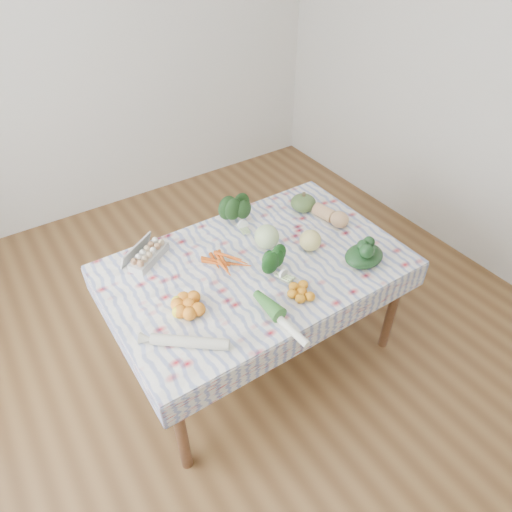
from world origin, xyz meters
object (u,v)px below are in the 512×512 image
at_px(dining_table, 256,275).
at_px(butternut_squash, 331,214).
at_px(cabbage, 267,237).
at_px(kabocha_squash, 303,203).
at_px(grapefruit, 310,240).
at_px(egg_carton, 149,255).

bearing_deg(dining_table, butternut_squash, 7.16).
bearing_deg(butternut_squash, cabbage, 167.62).
bearing_deg(kabocha_squash, dining_table, -153.26).
xyz_separation_m(cabbage, butternut_squash, (0.48, -0.02, -0.02)).
relative_size(dining_table, grapefruit, 12.62).
bearing_deg(cabbage, kabocha_squash, 23.82).
relative_size(dining_table, egg_carton, 6.01).
relative_size(butternut_squash, grapefruit, 1.89).
bearing_deg(grapefruit, egg_carton, 152.60).
bearing_deg(dining_table, egg_carton, 143.30).
xyz_separation_m(dining_table, kabocha_squash, (0.55, 0.28, 0.14)).
distance_m(kabocha_squash, grapefruit, 0.41).
xyz_separation_m(dining_table, cabbage, (0.14, 0.10, 0.16)).
distance_m(dining_table, cabbage, 0.23).
xyz_separation_m(dining_table, butternut_squash, (0.62, 0.08, 0.14)).
bearing_deg(egg_carton, butternut_squash, -46.81).
distance_m(dining_table, butternut_squash, 0.64).
relative_size(egg_carton, kabocha_squash, 1.62).
distance_m(egg_carton, kabocha_squash, 1.04).
xyz_separation_m(butternut_squash, grapefruit, (-0.28, -0.14, 0.01)).
distance_m(dining_table, kabocha_squash, 0.64).
xyz_separation_m(dining_table, grapefruit, (0.34, -0.06, 0.15)).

